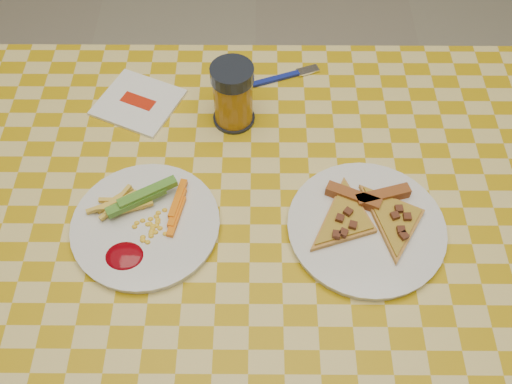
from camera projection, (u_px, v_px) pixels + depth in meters
ground at (252, 369)px, 1.56m from camera, size 8.00×8.00×0.00m
table at (250, 246)px, 1.00m from camera, size 1.28×0.88×0.76m
plate_left at (146, 226)px, 0.93m from camera, size 0.31×0.31×0.01m
plate_right at (366, 228)px, 0.93m from camera, size 0.31×0.31×0.01m
fries_veggies at (140, 212)px, 0.93m from camera, size 0.18×0.17×0.04m
pizza_slices at (368, 217)px, 0.92m from camera, size 0.25×0.21×0.02m
drink_glass at (233, 96)px, 1.02m from camera, size 0.08×0.08×0.13m
napkin at (138, 102)px, 1.09m from camera, size 0.18×0.18×0.01m
fork at (287, 76)px, 1.13m from camera, size 0.14×0.06×0.01m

